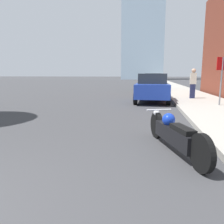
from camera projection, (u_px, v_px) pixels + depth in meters
sidewalk at (165, 83)px, 39.80m from camera, size 3.21×240.00×0.15m
motorcycle at (174, 133)px, 4.56m from camera, size 1.07×2.60×0.76m
parked_car_blue at (152, 88)px, 12.70m from camera, size 1.99×3.96×1.66m
parked_car_green at (152, 82)px, 22.36m from camera, size 2.03×4.02×1.73m
parked_car_black at (152, 80)px, 33.37m from camera, size 1.89×4.52×1.65m
parked_car_white at (149, 78)px, 44.97m from camera, size 2.02×4.60×1.70m
parked_car_red at (150, 78)px, 55.07m from camera, size 2.16×3.93×1.63m
stop_sign at (222, 73)px, 10.26m from camera, size 0.57×0.26×2.25m
pedestrian at (193, 83)px, 13.43m from camera, size 0.36×0.25×1.82m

